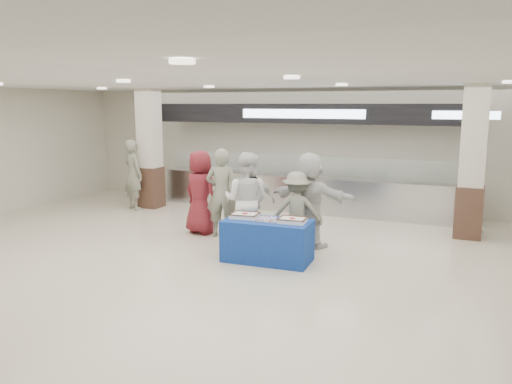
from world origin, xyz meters
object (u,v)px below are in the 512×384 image
at_px(sheet_cake_right, 292,220).
at_px(soldier_b, 297,211).
at_px(cupcake_tray, 267,219).
at_px(civilian_maroon, 200,192).
at_px(sheet_cake_left, 245,215).
at_px(chef_short, 251,200).
at_px(civilian_white, 310,200).
at_px(display_table, 267,241).
at_px(chef_tall, 246,200).
at_px(soldier_bg, 133,175).
at_px(soldier_a, 222,193).

bearing_deg(sheet_cake_right, soldier_b, 103.99).
xyz_separation_m(cupcake_tray, civilian_maroon, (-2.09, 1.30, 0.13)).
height_order(sheet_cake_left, soldier_b, soldier_b).
bearing_deg(soldier_b, sheet_cake_left, 35.08).
distance_m(chef_short, civilian_white, 1.24).
bearing_deg(display_table, chef_short, 123.37).
height_order(civilian_maroon, chef_tall, chef_tall).
bearing_deg(chef_tall, soldier_b, -168.04).
xyz_separation_m(display_table, soldier_bg, (-4.98, 2.76, 0.56)).
relative_size(sheet_cake_right, soldier_a, 0.26).
height_order(display_table, chef_short, chef_short).
distance_m(soldier_a, soldier_bg, 3.80).
height_order(sheet_cake_right, civilian_white, civilian_white).
relative_size(cupcake_tray, chef_tall, 0.21).
distance_m(display_table, sheet_cake_left, 0.62).
xyz_separation_m(cupcake_tray, chef_tall, (-0.72, 0.69, 0.16)).
bearing_deg(civilian_maroon, civilian_white, -163.59).
distance_m(civilian_maroon, soldier_bg, 3.28).
bearing_deg(sheet_cake_right, sheet_cake_left, 179.67).
distance_m(soldier_a, chef_tall, 0.98).
relative_size(sheet_cake_left, sheet_cake_right, 1.04).
height_order(sheet_cake_left, chef_short, chef_short).
height_order(display_table, civilian_white, civilian_white).
height_order(display_table, cupcake_tray, cupcake_tray).
relative_size(cupcake_tray, soldier_a, 0.21).
height_order(cupcake_tray, civilian_maroon, civilian_maroon).
xyz_separation_m(civilian_maroon, civilian_white, (2.48, -0.05, 0.03)).
xyz_separation_m(display_table, chef_tall, (-0.71, 0.64, 0.57)).
distance_m(cupcake_tray, chef_tall, 1.01).
bearing_deg(sheet_cake_right, cupcake_tray, -171.69).
relative_size(sheet_cake_right, chef_tall, 0.26).
relative_size(cupcake_tray, civilian_white, 0.21).
distance_m(cupcake_tray, soldier_b, 0.99).
height_order(civilian_white, soldier_bg, civilian_white).
bearing_deg(soldier_b, sheet_cake_right, 86.83).
relative_size(soldier_a, soldier_bg, 1.01).
distance_m(display_table, soldier_b, 1.02).
xyz_separation_m(soldier_a, soldier_b, (1.76, -0.27, -0.18)).
relative_size(chef_tall, civilian_white, 1.00).
bearing_deg(civilian_white, soldier_bg, -10.50).
xyz_separation_m(soldier_a, civilian_white, (1.92, 0.01, -0.00)).
bearing_deg(chef_short, sheet_cake_left, 95.77).
relative_size(soldier_a, chef_tall, 1.00).
bearing_deg(soldier_a, sheet_cake_right, 133.85).
distance_m(chef_tall, soldier_bg, 4.77).
height_order(display_table, sheet_cake_left, sheet_cake_left).
xyz_separation_m(chef_short, soldier_bg, (-4.15, 1.63, 0.08)).
bearing_deg(sheet_cake_left, soldier_b, 52.24).
xyz_separation_m(sheet_cake_right, chef_short, (-1.29, 1.12, 0.05)).
bearing_deg(soldier_a, civilian_maroon, -21.86).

